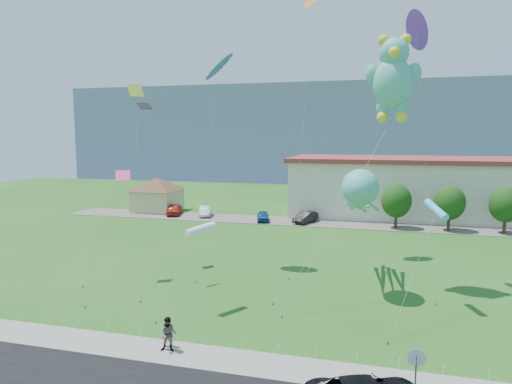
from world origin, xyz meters
TOP-DOWN VIEW (x-y plane):
  - ground at (0.00, 0.00)m, footprint 160.00×160.00m
  - sidewalk at (0.00, -2.75)m, footprint 80.00×2.50m
  - parking_strip at (0.00, 35.00)m, footprint 70.00×6.00m
  - hill_ridge at (0.00, 120.00)m, footprint 160.00×50.00m
  - pavilion at (-24.00, 38.00)m, footprint 9.20×9.20m
  - stop_sign at (9.50, -4.21)m, footprint 0.80×0.07m
  - rope_fence at (0.00, -1.30)m, footprint 26.05×0.05m
  - tree_near at (10.00, 34.00)m, footprint 3.60×3.60m
  - tree_mid at (16.00, 34.00)m, footprint 3.60×3.60m
  - tree_far at (22.00, 34.00)m, footprint 3.60×3.60m
  - pedestrian_left at (-2.82, -2.19)m, footprint 0.68×0.59m
  - pedestrian_right at (-2.56, -2.64)m, footprint 1.01×0.86m
  - parked_car_red at (-20.07, 35.43)m, footprint 2.99×4.83m
  - parked_car_silver at (-15.50, 35.67)m, footprint 2.84×4.55m
  - parked_car_blue at (-6.74, 34.08)m, footprint 2.50×4.12m
  - parked_car_black at (-1.15, 34.50)m, footprint 2.92×4.67m
  - octopus_kite at (6.55, 10.28)m, footprint 6.73×10.37m
  - teddy_bear_kite at (8.55, 11.85)m, footprint 8.34×9.84m
  - small_kite_cyan at (11.41, 7.87)m, footprint 3.20×7.80m
  - small_kite_black at (-12.06, 11.67)m, footprint 2.15×8.23m
  - small_kite_blue at (-5.57, 13.93)m, footprint 1.80×6.58m
  - small_kite_yellow at (-9.84, 7.60)m, footprint 3.27×5.52m
  - small_kite_pink at (-11.40, 7.49)m, footprint 1.54×7.28m
  - small_kite_orange at (1.61, 19.92)m, footprint 1.80×10.06m
  - small_kite_purple at (10.23, 13.57)m, footprint 2.45×6.35m
  - small_kite_white at (-3.22, 3.60)m, footprint 2.08×4.22m

SIDE VIEW (x-z plane):
  - ground at x=0.00m, z-range 0.00..0.00m
  - parking_strip at x=0.00m, z-range 0.00..0.06m
  - sidewalk at x=0.00m, z-range 0.00..0.10m
  - rope_fence at x=0.00m, z-range 0.00..0.50m
  - parked_car_blue at x=-6.74m, z-range 0.06..1.37m
  - parked_car_silver at x=-15.50m, z-range 0.06..1.47m
  - parked_car_black at x=-1.15m, z-range 0.06..1.51m
  - parked_car_red at x=-20.07m, z-range 0.06..1.59m
  - pedestrian_left at x=-2.82m, z-range 0.10..1.66m
  - pedestrian_right at x=-2.56m, z-range 0.10..1.91m
  - stop_sign at x=9.50m, z-range 0.62..3.12m
  - pavilion at x=-24.00m, z-range 0.52..5.52m
  - tree_near at x=10.00m, z-range 0.65..6.12m
  - tree_mid at x=16.00m, z-range 0.65..6.12m
  - tree_far at x=22.00m, z-range 0.65..6.12m
  - small_kite_white at x=-3.22m, z-range 2.39..8.11m
  - small_kite_cyan at x=11.41m, z-range 2.98..9.90m
  - octopus_kite at x=6.55m, z-range 2.43..11.40m
  - small_kite_pink at x=-11.40m, z-range 3.02..11.63m
  - small_kite_black at x=-12.06m, z-range 4.90..19.12m
  - hill_ridge at x=0.00m, z-range 0.00..25.00m
  - small_kite_yellow at x=-9.84m, z-range 5.23..20.32m
  - teddy_bear_kite at x=8.55m, z-range 6.29..24.75m
  - small_kite_blue at x=-5.57m, z-range 7.78..25.52m
  - small_kite_purple at x=10.23m, z-range 8.69..28.41m
  - small_kite_orange at x=1.61m, z-range 10.86..35.47m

